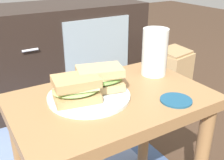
{
  "coord_description": "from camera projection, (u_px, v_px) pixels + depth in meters",
  "views": [
    {
      "loc": [
        -0.35,
        -0.57,
        0.81
      ],
      "look_at": [
        0.0,
        0.0,
        0.51
      ],
      "focal_mm": 42.76,
      "sensor_mm": 36.0,
      "label": 1
    }
  ],
  "objects": [
    {
      "name": "side_table",
      "position": [
        112.0,
        123.0,
        0.79
      ],
      "size": [
        0.56,
        0.36,
        0.46
      ],
      "color": "olive",
      "rests_on": "ground"
    },
    {
      "name": "tv_cabinet",
      "position": [
        64.0,
        52.0,
        1.67
      ],
      "size": [
        0.96,
        0.46,
        0.58
      ],
      "color": "black",
      "rests_on": "ground"
    },
    {
      "name": "area_rug",
      "position": [
        14.0,
        150.0,
        1.24
      ],
      "size": [
        1.14,
        0.9,
        0.01
      ],
      "color": "#384C72",
      "rests_on": "ground"
    },
    {
      "name": "plate",
      "position": [
        89.0,
        96.0,
        0.74
      ],
      "size": [
        0.23,
        0.23,
        0.01
      ],
      "primitive_type": "cylinder",
      "color": "silver",
      "rests_on": "side_table"
    },
    {
      "name": "sandwich_front",
      "position": [
        76.0,
        89.0,
        0.7
      ],
      "size": [
        0.14,
        0.12,
        0.07
      ],
      "color": "tan",
      "rests_on": "plate"
    },
    {
      "name": "sandwich_back",
      "position": [
        100.0,
        78.0,
        0.75
      ],
      "size": [
        0.15,
        0.12,
        0.07
      ],
      "color": "tan",
      "rests_on": "plate"
    },
    {
      "name": "beer_glass",
      "position": [
        155.0,
        52.0,
        0.87
      ],
      "size": [
        0.08,
        0.08,
        0.15
      ],
      "color": "silver",
      "rests_on": "side_table"
    },
    {
      "name": "coaster",
      "position": [
        176.0,
        100.0,
        0.73
      ],
      "size": [
        0.09,
        0.09,
        0.01
      ],
      "primitive_type": "cylinder",
      "color": "navy",
      "rests_on": "side_table"
    },
    {
      "name": "paper_bag",
      "position": [
        173.0,
        78.0,
        1.6
      ],
      "size": [
        0.21,
        0.19,
        0.35
      ],
      "color": "tan",
      "rests_on": "ground"
    }
  ]
}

